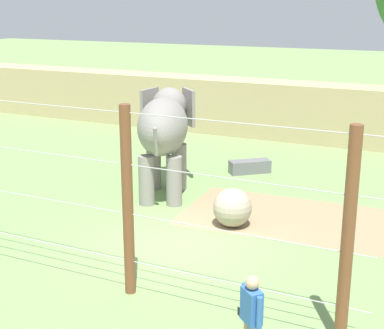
{
  "coord_description": "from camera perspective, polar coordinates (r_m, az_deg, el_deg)",
  "views": [
    {
      "loc": [
        5.72,
        -11.49,
        5.7
      ],
      "look_at": [
        -0.72,
        2.1,
        1.4
      ],
      "focal_mm": 53.62,
      "sensor_mm": 36.0,
      "label": 1
    }
  ],
  "objects": [
    {
      "name": "ground_plane",
      "position": [
        14.04,
        -1.04,
        -7.99
      ],
      "size": [
        120.0,
        120.0,
        0.0
      ],
      "primitive_type": "plane",
      "color": "#759956"
    },
    {
      "name": "dirt_patch",
      "position": [
        15.93,
        9.68,
        -5.23
      ],
      "size": [
        5.96,
        3.68,
        0.01
      ],
      "primitive_type": "cube",
      "rotation": [
        0.0,
        0.0,
        0.06
      ],
      "color": "#937F5B",
      "rests_on": "ground"
    },
    {
      "name": "embankment_wall",
      "position": [
        24.67,
        11.55,
        5.12
      ],
      "size": [
        36.0,
        1.8,
        2.39
      ],
      "primitive_type": "cube",
      "color": "tan",
      "rests_on": "ground"
    },
    {
      "name": "elephant",
      "position": [
        17.17,
        -2.78,
        3.59
      ],
      "size": [
        2.49,
        3.92,
        3.06
      ],
      "color": "gray",
      "rests_on": "ground"
    },
    {
      "name": "enrichment_ball",
      "position": [
        15.02,
        4.04,
        -4.29
      ],
      "size": [
        1.02,
        1.02,
        1.02
      ],
      "primitive_type": "sphere",
      "color": "tan",
      "rests_on": "ground"
    },
    {
      "name": "cable_fence",
      "position": [
        11.25,
        -6.71,
        -3.69
      ],
      "size": [
        9.62,
        0.22,
        3.86
      ],
      "color": "brown",
      "rests_on": "ground"
    },
    {
      "name": "zookeeper",
      "position": [
        9.29,
        5.9,
        -15.06
      ],
      "size": [
        0.52,
        0.45,
        1.67
      ],
      "color": "tan",
      "rests_on": "ground"
    },
    {
      "name": "feed_trough",
      "position": [
        19.78,
        5.76,
        -0.21
      ],
      "size": [
        1.39,
        1.28,
        0.44
      ],
      "color": "slate",
      "rests_on": "ground"
    }
  ]
}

